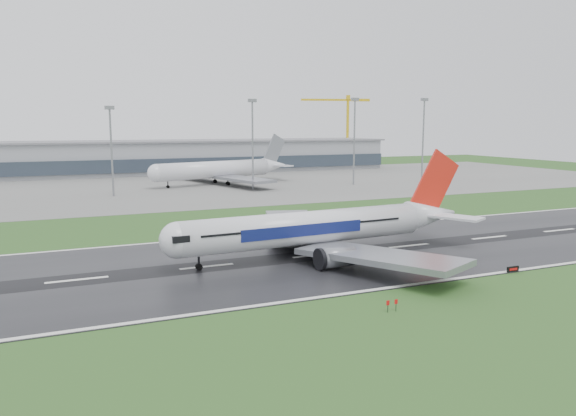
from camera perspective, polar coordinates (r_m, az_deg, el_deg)
name	(u,v)px	position (r m, az deg, el deg)	size (l,w,h in m)	color
ground	(316,256)	(97.87, 2.94, -5.02)	(520.00, 520.00, 0.00)	#244B1B
runway	(316,255)	(97.86, 2.94, -4.99)	(400.00, 45.00, 0.10)	black
apron	(175,185)	(215.78, -11.75, 2.34)	(400.00, 130.00, 0.08)	slate
terminal	(150,158)	(274.09, -14.29, 5.13)	(240.00, 36.00, 15.00)	gray
main_airliner	(327,206)	(96.81, 4.06, 0.19)	(59.65, 56.81, 17.61)	silver
parked_airliner	(220,160)	(216.42, -7.16, 4.98)	(64.07, 59.65, 18.78)	silver
tower_crane	(348,130)	(327.08, 6.25, 8.14)	(41.10, 2.24, 40.87)	gold
runway_sign	(513,269)	(93.73, 22.48, -5.97)	(2.30, 0.26, 1.04)	black
floodmast_2	(112,153)	(186.40, -17.99, 5.45)	(0.64, 0.64, 28.13)	gray
floodmast_3	(253,146)	(196.66, -3.72, 6.45)	(0.64, 0.64, 31.20)	gray
floodmast_4	(354,143)	(214.10, 6.95, 6.74)	(0.64, 0.64, 32.39)	gray
floodmast_5	(423,142)	(231.97, 13.96, 6.76)	(0.64, 0.64, 32.89)	gray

